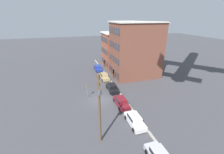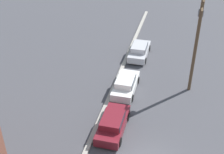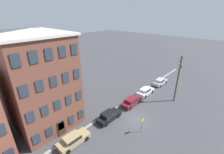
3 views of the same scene
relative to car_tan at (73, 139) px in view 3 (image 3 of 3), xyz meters
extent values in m
plane|color=#424247|center=(9.89, -3.37, -0.75)|extent=(200.00, 200.00, 0.00)
cube|color=#9E998E|center=(9.89, 1.13, -0.67)|extent=(56.00, 0.36, 0.16)
cube|color=#2D3842|center=(-6.49, 2.57, 0.95)|extent=(0.90, 0.10, 1.40)
cube|color=#2D3842|center=(-6.49, 2.57, 4.34)|extent=(0.90, 0.10, 1.40)
cube|color=brown|center=(-0.18, 8.45, 6.03)|extent=(8.45, 11.64, 13.57)
cube|color=silver|center=(-0.18, 8.45, 12.97)|extent=(8.95, 12.14, 0.30)
cube|color=#2D3842|center=(-3.56, 2.57, 0.95)|extent=(0.90, 0.10, 1.40)
cube|color=#2D3842|center=(-3.56, 2.57, 4.34)|extent=(0.90, 0.10, 1.40)
cube|color=#2D3842|center=(-3.56, 2.57, 7.73)|extent=(0.90, 0.10, 1.40)
cube|color=#2D3842|center=(-3.56, 2.57, 11.12)|extent=(0.90, 0.10, 1.40)
cube|color=#2D3842|center=(-1.87, 2.57, 0.95)|extent=(0.90, 0.10, 1.40)
cube|color=#2D3842|center=(-1.87, 2.57, 4.34)|extent=(0.90, 0.10, 1.40)
cube|color=#2D3842|center=(-1.87, 2.57, 7.73)|extent=(0.90, 0.10, 1.40)
cube|color=#2D3842|center=(-1.87, 2.57, 11.12)|extent=(0.90, 0.10, 1.40)
cube|color=#2D3842|center=(-0.18, 2.57, 0.95)|extent=(0.90, 0.10, 1.40)
cube|color=#2D3842|center=(-0.18, 2.57, 4.34)|extent=(0.90, 0.10, 1.40)
cube|color=#2D3842|center=(-0.18, 2.57, 7.73)|extent=(0.90, 0.10, 1.40)
cube|color=#2D3842|center=(-0.18, 2.57, 11.12)|extent=(0.90, 0.10, 1.40)
cube|color=#2D3842|center=(1.51, 2.57, 0.95)|extent=(0.90, 0.10, 1.40)
cube|color=#2D3842|center=(1.51, 2.57, 4.34)|extent=(0.90, 0.10, 1.40)
cube|color=#2D3842|center=(1.51, 2.57, 7.73)|extent=(0.90, 0.10, 1.40)
cube|color=#2D3842|center=(1.51, 2.57, 11.12)|extent=(0.90, 0.10, 1.40)
cube|color=#2D3842|center=(3.20, 2.57, 0.95)|extent=(0.90, 0.10, 1.40)
cube|color=#2D3842|center=(3.20, 2.57, 4.34)|extent=(0.90, 0.10, 1.40)
cube|color=#2D3842|center=(3.20, 2.57, 7.73)|extent=(0.90, 0.10, 1.40)
cube|color=#2D3842|center=(3.20, 2.57, 11.12)|extent=(0.90, 0.10, 1.40)
cube|color=#472D1E|center=(-0.18, 2.57, 0.35)|extent=(1.10, 0.10, 2.20)
cube|color=tan|center=(0.07, 0.00, -0.22)|extent=(4.40, 1.80, 0.70)
cube|color=tan|center=(-0.13, 0.00, 0.41)|extent=(2.20, 1.51, 0.55)
cube|color=#1E232D|center=(-0.13, 0.00, 0.41)|extent=(2.02, 1.58, 0.48)
cylinder|color=black|center=(1.52, 0.85, -0.42)|extent=(0.66, 0.22, 0.66)
cylinder|color=black|center=(1.52, -0.85, -0.42)|extent=(0.66, 0.22, 0.66)
cylinder|color=black|center=(-1.38, 0.85, -0.42)|extent=(0.66, 0.22, 0.66)
cylinder|color=black|center=(-1.38, -0.85, -0.42)|extent=(0.66, 0.22, 0.66)
cube|color=black|center=(6.88, 0.01, -0.22)|extent=(4.40, 1.80, 0.70)
cube|color=black|center=(6.68, 0.01, 0.41)|extent=(2.20, 1.51, 0.55)
cube|color=#1E232D|center=(6.68, 0.01, 0.41)|extent=(2.02, 1.58, 0.48)
cylinder|color=black|center=(8.33, 0.86, -0.42)|extent=(0.66, 0.22, 0.66)
cylinder|color=black|center=(8.33, -0.84, -0.42)|extent=(0.66, 0.22, 0.66)
cylinder|color=black|center=(5.43, 0.86, -0.42)|extent=(0.66, 0.22, 0.66)
cylinder|color=black|center=(5.43, -0.84, -0.42)|extent=(0.66, 0.22, 0.66)
cube|color=maroon|center=(12.83, -0.16, -0.22)|extent=(4.40, 1.80, 0.70)
cube|color=maroon|center=(12.63, -0.16, 0.41)|extent=(2.20, 1.51, 0.55)
cube|color=#1E232D|center=(12.63, -0.16, 0.41)|extent=(2.02, 1.58, 0.48)
cylinder|color=black|center=(14.28, 0.69, -0.42)|extent=(0.66, 0.22, 0.66)
cylinder|color=black|center=(14.28, -1.01, -0.42)|extent=(0.66, 0.22, 0.66)
cylinder|color=black|center=(11.38, 0.69, -0.42)|extent=(0.66, 0.22, 0.66)
cylinder|color=black|center=(11.38, -1.01, -0.42)|extent=(0.66, 0.22, 0.66)
cube|color=silver|center=(18.20, 0.00, -0.22)|extent=(4.40, 1.80, 0.70)
cube|color=silver|center=(18.00, 0.00, 0.41)|extent=(2.20, 1.51, 0.55)
cube|color=#1E232D|center=(18.00, 0.00, 0.41)|extent=(2.02, 1.58, 0.48)
cylinder|color=black|center=(19.65, 0.85, -0.42)|extent=(0.66, 0.22, 0.66)
cylinder|color=black|center=(19.65, -0.85, -0.42)|extent=(0.66, 0.22, 0.66)
cylinder|color=black|center=(16.75, 0.85, -0.42)|extent=(0.66, 0.22, 0.66)
cylinder|color=black|center=(16.75, -0.85, -0.42)|extent=(0.66, 0.22, 0.66)
cube|color=#B7B7BC|center=(24.89, -0.07, -0.22)|extent=(4.40, 1.80, 0.70)
cube|color=#B7B7BC|center=(24.69, -0.07, 0.41)|extent=(2.20, 1.51, 0.55)
cube|color=#1E232D|center=(24.69, -0.07, 0.41)|extent=(2.02, 1.58, 0.48)
cylinder|color=black|center=(26.34, 0.78, -0.42)|extent=(0.66, 0.22, 0.66)
cylinder|color=black|center=(26.34, -0.92, -0.42)|extent=(0.66, 0.22, 0.66)
cylinder|color=black|center=(23.44, 0.78, -0.42)|extent=(0.66, 0.22, 0.66)
cylinder|color=black|center=(23.44, -0.92, -0.42)|extent=(0.66, 0.22, 0.66)
cylinder|color=slate|center=(8.03, -5.47, 0.50)|extent=(0.08, 0.08, 2.51)
cube|color=yellow|center=(8.03, -5.50, 1.47)|extent=(0.82, 0.03, 0.82)
cube|color=black|center=(8.03, -5.49, 1.47)|extent=(0.89, 0.02, 0.89)
cylinder|color=brown|center=(19.79, -5.56, 3.84)|extent=(0.28, 0.28, 9.18)
cube|color=brown|center=(19.79, -5.56, 7.83)|extent=(2.40, 0.12, 0.12)
cube|color=brown|center=(19.79, -5.56, 7.03)|extent=(2.00, 0.12, 0.12)
cylinder|color=#515156|center=(20.14, -5.56, 6.43)|extent=(0.44, 0.44, 0.55)
camera|label=1|loc=(34.43, -8.53, 14.18)|focal=24.00mm
camera|label=2|loc=(-4.53, -4.46, 15.57)|focal=50.00mm
camera|label=3|loc=(-7.47, -13.93, 15.43)|focal=24.00mm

